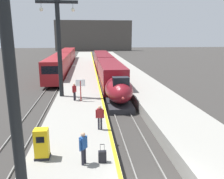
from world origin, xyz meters
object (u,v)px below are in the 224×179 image
(passenger_near_edge, at_px, (83,146))
(departure_info_board, at_px, (81,86))
(rolling_suitcase, at_px, (102,157))
(ticket_machine_yellow, at_px, (42,145))
(regional_train_adjacent, at_px, (64,60))
(station_column_mid, at_px, (59,40))
(highspeed_train_main, at_px, (107,68))
(passenger_mid_platform, at_px, (74,90))
(station_column_near, at_px, (8,32))
(passenger_far_waiting, at_px, (100,116))

(passenger_near_edge, bearing_deg, departure_info_board, 92.22)
(rolling_suitcase, height_order, departure_info_board, departure_info_board)
(passenger_near_edge, bearing_deg, ticket_machine_yellow, 159.20)
(regional_train_adjacent, relative_size, station_column_mid, 3.83)
(highspeed_train_main, distance_m, passenger_mid_platform, 16.74)
(passenger_mid_platform, xyz_separation_m, departure_info_board, (0.62, -0.30, 0.52))
(station_column_near, height_order, departure_info_board, station_column_near)
(rolling_suitcase, bearing_deg, station_column_near, -152.54)
(passenger_mid_platform, bearing_deg, passenger_near_edge, -84.78)
(regional_train_adjacent, xyz_separation_m, station_column_near, (2.25, -40.16, 5.24))
(passenger_mid_platform, bearing_deg, station_column_near, -96.02)
(passenger_near_edge, bearing_deg, passenger_far_waiting, 76.13)
(regional_train_adjacent, height_order, passenger_near_edge, regional_train_adjacent)
(passenger_far_waiting, bearing_deg, passenger_near_edge, -103.87)
(station_column_mid, height_order, rolling_suitcase, station_column_mid)
(rolling_suitcase, bearing_deg, highspeed_train_main, 84.83)
(station_column_mid, distance_m, rolling_suitcase, 14.68)
(departure_info_board, bearing_deg, station_column_mid, 134.30)
(passenger_mid_platform, relative_size, departure_info_board, 0.80)
(regional_train_adjacent, xyz_separation_m, passenger_near_edge, (4.69, -38.50, -0.09))
(passenger_near_edge, bearing_deg, station_column_near, -145.73)
(regional_train_adjacent, relative_size, passenger_near_edge, 21.66)
(passenger_far_waiting, relative_size, ticket_machine_yellow, 1.06)
(passenger_near_edge, bearing_deg, passenger_mid_platform, 95.22)
(station_column_mid, distance_m, passenger_near_edge, 14.33)
(highspeed_train_main, height_order, regional_train_adjacent, regional_train_adjacent)
(passenger_far_waiting, distance_m, departure_info_board, 7.19)
(station_column_near, distance_m, station_column_mid, 14.97)
(departure_info_board, bearing_deg, regional_train_adjacent, 98.85)
(highspeed_train_main, distance_m, regional_train_adjacent, 13.57)
(rolling_suitcase, bearing_deg, station_column_mid, 104.48)
(highspeed_train_main, relative_size, departure_info_board, 17.55)
(passenger_mid_platform, distance_m, departure_info_board, 0.86)
(highspeed_train_main, xyz_separation_m, passenger_far_waiting, (-2.38, -23.45, 0.10))
(ticket_machine_yellow, height_order, departure_info_board, departure_info_board)
(regional_train_adjacent, relative_size, rolling_suitcase, 37.27)
(station_column_mid, bearing_deg, highspeed_train_main, 67.62)
(highspeed_train_main, relative_size, regional_train_adjacent, 1.02)
(regional_train_adjacent, distance_m, station_column_near, 40.57)
(passenger_near_edge, xyz_separation_m, rolling_suitcase, (0.92, 0.09, -0.69))
(highspeed_train_main, relative_size, station_column_near, 3.55)
(passenger_far_waiting, height_order, departure_info_board, departure_info_board)
(station_column_mid, relative_size, ticket_machine_yellow, 5.98)
(ticket_machine_yellow, bearing_deg, station_column_near, -96.90)
(passenger_mid_platform, height_order, departure_info_board, departure_info_board)
(highspeed_train_main, xyz_separation_m, station_column_near, (-5.85, -29.28, 5.43))
(station_column_mid, bearing_deg, regional_train_adjacent, 94.99)
(highspeed_train_main, distance_m, station_column_mid, 16.23)
(passenger_near_edge, xyz_separation_m, passenger_far_waiting, (1.03, 4.17, 0.00))
(station_column_mid, bearing_deg, station_column_near, -89.80)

